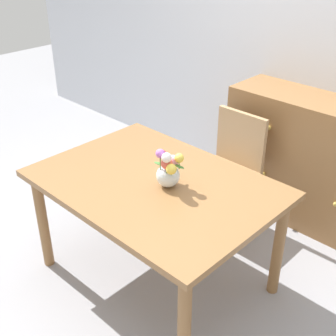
% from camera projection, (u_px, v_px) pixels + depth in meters
% --- Properties ---
extents(ground_plane, '(12.00, 12.00, 0.00)m').
position_uv_depth(ground_plane, '(157.00, 276.00, 3.04)').
color(ground_plane, '#939399').
extents(back_wall, '(7.00, 0.10, 2.80)m').
position_uv_depth(back_wall, '(305.00, 29.00, 3.36)').
color(back_wall, silver).
rests_on(back_wall, ground_plane).
extents(dining_table, '(1.44, 1.03, 0.76)m').
position_uv_depth(dining_table, '(155.00, 194.00, 2.71)').
color(dining_table, olive).
rests_on(dining_table, ground_plane).
extents(chair_far, '(0.42, 0.42, 0.90)m').
position_uv_depth(chair_far, '(231.00, 163.00, 3.36)').
color(chair_far, tan).
rests_on(chair_far, ground_plane).
extents(dresser, '(1.40, 0.47, 1.00)m').
position_uv_depth(dresser, '(315.00, 163.00, 3.39)').
color(dresser, olive).
rests_on(dresser, ground_plane).
extents(flower_vase, '(0.19, 0.17, 0.25)m').
position_uv_depth(flower_vase, '(168.00, 170.00, 2.56)').
color(flower_vase, silver).
rests_on(flower_vase, dining_table).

